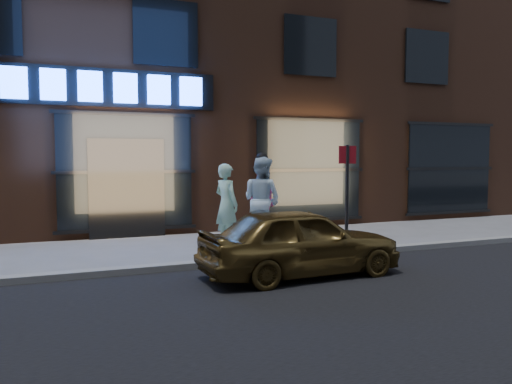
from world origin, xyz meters
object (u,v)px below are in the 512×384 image
at_px(man_bowtie, 226,204).
at_px(sign_post, 347,189).
at_px(passerby, 262,202).
at_px(man_cap, 262,200).
at_px(gold_sedan, 300,241).

bearing_deg(man_bowtie, sign_post, -158.22).
relative_size(passerby, sign_post, 0.79).
distance_m(man_bowtie, man_cap, 0.83).
bearing_deg(man_bowtie, gold_sedan, 161.38).
height_order(passerby, sign_post, sign_post).
xyz_separation_m(man_bowtie, passerby, (1.10, 0.61, -0.04)).
relative_size(man_bowtie, man_cap, 0.92).
bearing_deg(sign_post, man_bowtie, 147.92).
height_order(man_cap, gold_sedan, man_cap).
height_order(passerby, gold_sedan, passerby).
xyz_separation_m(man_cap, sign_post, (1.06, -1.88, 0.35)).
bearing_deg(gold_sedan, man_bowtie, 1.02).
bearing_deg(sign_post, man_cap, 133.47).
distance_m(man_cap, sign_post, 2.19).
relative_size(man_cap, sign_post, 0.89).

